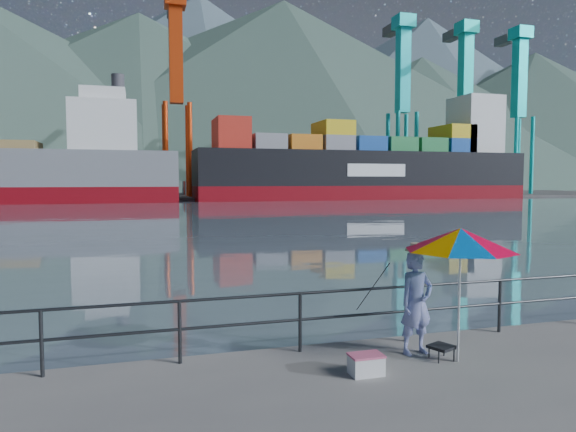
{
  "coord_description": "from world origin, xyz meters",
  "views": [
    {
      "loc": [
        -1.59,
        -6.42,
        2.91
      ],
      "look_at": [
        2.04,
        6.0,
        2.0
      ],
      "focal_mm": 32.0,
      "sensor_mm": 36.0,
      "label": 1
    }
  ],
  "objects_px": {
    "beach_umbrella": "(461,240)",
    "cooler_bag": "(366,365)",
    "fisherman": "(416,303)",
    "container_ship": "(373,163)"
  },
  "relations": [
    {
      "from": "beach_umbrella",
      "to": "cooler_bag",
      "type": "relative_size",
      "value": 4.44
    },
    {
      "from": "beach_umbrella",
      "to": "cooler_bag",
      "type": "bearing_deg",
      "value": -176.57
    },
    {
      "from": "fisherman",
      "to": "container_ship",
      "type": "distance_m",
      "value": 79.24
    },
    {
      "from": "fisherman",
      "to": "beach_umbrella",
      "type": "relative_size",
      "value": 0.8
    },
    {
      "from": "beach_umbrella",
      "to": "container_ship",
      "type": "height_order",
      "value": "container_ship"
    },
    {
      "from": "beach_umbrella",
      "to": "cooler_bag",
      "type": "distance_m",
      "value": 2.47
    },
    {
      "from": "fisherman",
      "to": "cooler_bag",
      "type": "xyz_separation_m",
      "value": [
        -1.2,
        -0.63,
        -0.72
      ]
    },
    {
      "from": "fisherman",
      "to": "cooler_bag",
      "type": "height_order",
      "value": "fisherman"
    },
    {
      "from": "fisherman",
      "to": "beach_umbrella",
      "type": "xyz_separation_m",
      "value": [
        0.45,
        -0.53,
        1.11
      ]
    },
    {
      "from": "beach_umbrella",
      "to": "container_ship",
      "type": "distance_m",
      "value": 79.48
    }
  ]
}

